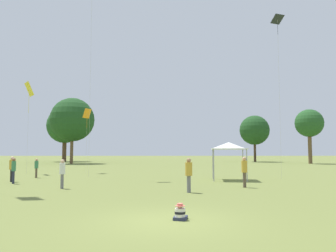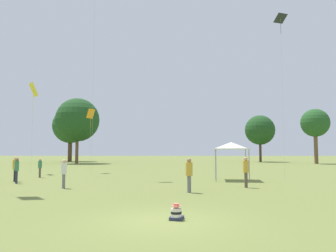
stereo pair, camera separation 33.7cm
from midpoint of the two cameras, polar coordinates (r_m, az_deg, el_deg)
name	(u,v)px [view 1 (the left image)]	position (r m, az deg, el deg)	size (l,w,h in m)	color
ground_plane	(165,221)	(10.72, -1.48, -16.26)	(300.00, 300.00, 0.00)	olive
seated_toddler	(180,213)	(10.89, 1.21, -14.96)	(0.51, 0.59, 0.54)	#282D47
person_standing_0	(244,169)	(20.62, 12.70, -7.31)	(0.48, 0.48, 1.86)	brown
person_standing_1	(14,168)	(24.80, -25.65, -6.59)	(0.34, 0.34, 1.74)	#282D42
person_standing_2	(189,172)	(17.71, 3.09, -8.00)	(0.39, 0.39, 1.83)	slate
person_standing_3	(62,171)	(20.56, -18.38, -7.45)	(0.40, 0.40, 1.71)	slate
person_standing_4	(36,166)	(29.56, -22.24, -6.50)	(0.42, 0.42, 1.59)	brown
person_standing_5	(12,167)	(26.35, -25.85, -6.42)	(0.43, 0.43, 1.81)	black
canopy_tent	(229,146)	(25.55, 10.16, -3.47)	(2.93, 2.93, 2.89)	white
kite_0	(87,115)	(35.06, -14.19, 1.93)	(0.76, 1.08, 6.60)	orange
kite_1	(29,90)	(36.13, -23.27, 5.73)	(1.37, 1.54, 9.13)	yellow
kite_3	(278,26)	(29.63, 18.23, 16.21)	(1.10, 1.00, 13.39)	#1E2328
distant_tree_0	(254,130)	(70.99, 14.70, -0.72)	(6.17, 6.17, 9.71)	#473323
distant_tree_1	(309,124)	(63.56, 23.23, 0.40)	(4.95, 4.95, 9.70)	brown
distant_tree_2	(65,126)	(73.50, -17.64, 0.08)	(7.60, 7.60, 11.54)	brown
distant_tree_3	(72,120)	(61.25, -16.48, 1.05)	(7.82, 7.82, 11.77)	brown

